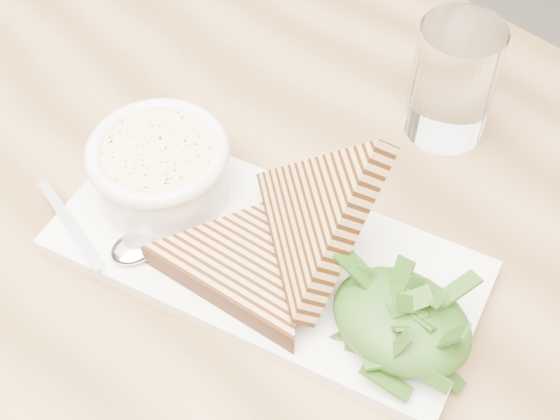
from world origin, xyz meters
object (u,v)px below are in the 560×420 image
Objects in this scene: platter at (265,257)px; soup_bowl at (162,175)px; glass_near at (453,81)px; table_top at (351,298)px.

soup_bowl is at bearing -178.89° from platter.
glass_near is (0.04, 0.23, 0.05)m from platter.
glass_near reaches higher than soup_bowl.
table_top is 0.08m from platter.
soup_bowl reaches higher than platter.
soup_bowl reaches higher than table_top.
platter is at bearing -99.77° from glass_near.
platter is at bearing 1.11° from soup_bowl.
soup_bowl is 0.27m from glass_near.
platter is 3.13× the size of soup_bowl.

